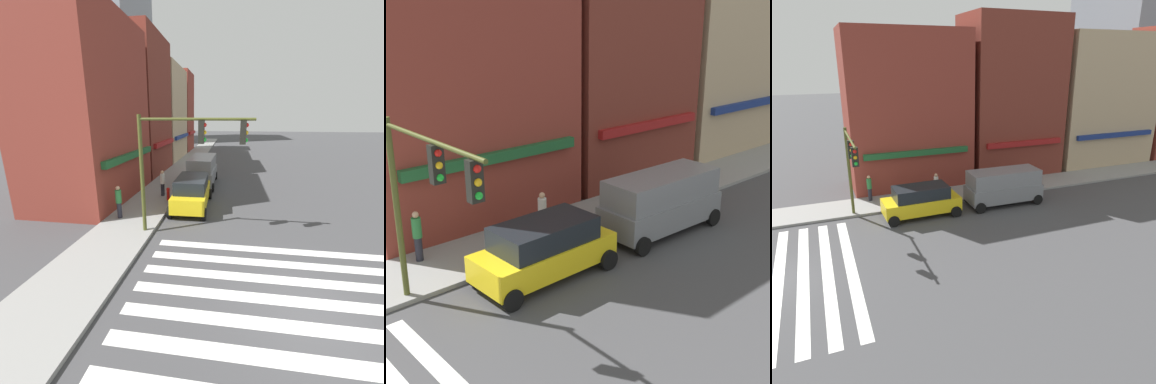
{
  "view_description": "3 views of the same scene",
  "coord_description": "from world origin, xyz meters",
  "views": [
    {
      "loc": [
        -6.42,
        2.44,
        5.39
      ],
      "look_at": [
        8.43,
        4.7,
        1.0
      ],
      "focal_mm": 24.0,
      "sensor_mm": 36.0,
      "label": 1
    },
    {
      "loc": [
        -1.03,
        -7.58,
        8.29
      ],
      "look_at": [
        11.01,
        6.0,
        2.0
      ],
      "focal_mm": 50.0,
      "sensor_mm": 36.0,
      "label": 2
    },
    {
      "loc": [
        2.83,
        -16.25,
        9.23
      ],
      "look_at": [
        11.28,
        4.7,
        1.2
      ],
      "focal_mm": 35.0,
      "sensor_mm": 36.0,
      "label": 3
    }
  ],
  "objects": [
    {
      "name": "storefront_row",
      "position": [
        22.05,
        11.5,
        5.9
      ],
      "size": [
        34.03,
        5.3,
        12.51
      ],
      "color": "maroon",
      "rests_on": "ground_plane"
    },
    {
      "name": "van_grey",
      "position": [
        14.12,
        4.7,
        1.29
      ],
      "size": [
        5.03,
        2.22,
        2.34
      ],
      "rotation": [
        0.0,
        0.0,
        -0.02
      ],
      "color": "slate",
      "rests_on": "ground_plane"
    },
    {
      "name": "traffic_signal",
      "position": [
        4.51,
        4.49,
        4.03
      ],
      "size": [
        0.32,
        4.99,
        5.51
      ],
      "color": "#474C1E",
      "rests_on": "ground_plane"
    },
    {
      "name": "fire_hydrant",
      "position": [
        9.23,
        6.4,
        0.61
      ],
      "size": [
        0.24,
        0.24,
        0.84
      ],
      "color": "red",
      "rests_on": "sidewalk_left"
    },
    {
      "name": "pedestrian_green_top",
      "position": [
        5.83,
        8.26,
        1.07
      ],
      "size": [
        0.32,
        0.32,
        1.77
      ],
      "rotation": [
        0.0,
        0.0,
        2.63
      ],
      "color": "#23232D",
      "rests_on": "sidewalk_left"
    },
    {
      "name": "suv_yellow",
      "position": [
        8.43,
        4.7,
        1.03
      ],
      "size": [
        4.74,
        2.12,
        1.94
      ],
      "rotation": [
        0.0,
        0.0,
        0.02
      ],
      "color": "yellow",
      "rests_on": "ground_plane"
    },
    {
      "name": "pedestrian_white_shirt",
      "position": [
        10.15,
        7.01,
        1.07
      ],
      "size": [
        0.32,
        0.32,
        1.77
      ],
      "rotation": [
        0.0,
        0.0,
        5.47
      ],
      "color": "#23232D",
      "rests_on": "sidewalk_left"
    }
  ]
}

